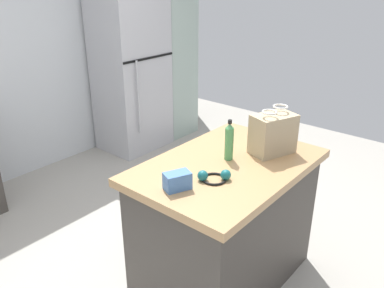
% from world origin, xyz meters
% --- Properties ---
extents(ground, '(6.52, 6.52, 0.00)m').
position_xyz_m(ground, '(0.00, 0.00, 0.00)').
color(ground, '#ADA89E').
extents(back_wall, '(5.43, 0.13, 2.51)m').
position_xyz_m(back_wall, '(-0.02, 2.29, 1.26)').
color(back_wall, silver).
rests_on(back_wall, ground).
extents(kitchen_island, '(1.26, 0.85, 0.93)m').
position_xyz_m(kitchen_island, '(-0.11, -0.40, 0.47)').
color(kitchen_island, '#423D38').
rests_on(kitchen_island, ground).
extents(refrigerator, '(0.78, 0.67, 1.88)m').
position_xyz_m(refrigerator, '(1.13, 1.90, 0.94)').
color(refrigerator, '#B7B7BC').
rests_on(refrigerator, ground).
extents(tall_cabinet, '(0.50, 0.59, 2.16)m').
position_xyz_m(tall_cabinet, '(1.79, 1.90, 1.08)').
color(tall_cabinet, '#9EB2A8').
rests_on(tall_cabinet, ground).
extents(shopping_bag, '(0.33, 0.27, 0.32)m').
position_xyz_m(shopping_bag, '(0.22, -0.53, 1.07)').
color(shopping_bag, tan).
rests_on(shopping_bag, kitchen_island).
extents(small_box, '(0.17, 0.14, 0.10)m').
position_xyz_m(small_box, '(-0.56, -0.37, 0.98)').
color(small_box, '#4775B7').
rests_on(small_box, kitchen_island).
extents(bottle, '(0.06, 0.06, 0.27)m').
position_xyz_m(bottle, '(-0.05, -0.37, 1.06)').
color(bottle, '#4C9956').
rests_on(bottle, kitchen_island).
extents(ear_defenders, '(0.21, 0.21, 0.06)m').
position_xyz_m(ear_defenders, '(-0.34, -0.47, 0.95)').
color(ear_defenders, black).
rests_on(ear_defenders, kitchen_island).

